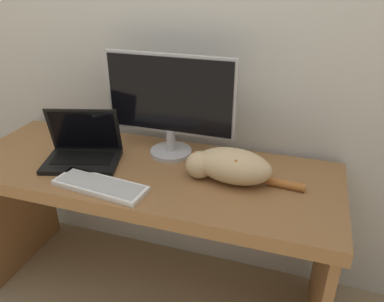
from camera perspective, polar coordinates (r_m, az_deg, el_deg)
The scene contains 6 objects.
wall_back at distance 1.79m, azimuth -3.01°, elevation 19.15°, with size 6.40×0.06×2.60m.
desk at distance 1.72m, azimuth -6.70°, elevation -6.72°, with size 1.66×0.61×0.74m.
monitor at distance 1.65m, azimuth -3.40°, elevation 7.37°, with size 0.59×0.19×0.46m.
laptop at distance 1.74m, azimuth -16.29°, elevation -0.05°, with size 0.37×0.31×0.24m.
external_keyboard at distance 1.53m, azimuth -13.81°, elevation -5.14°, with size 0.40×0.17×0.02m.
cat at distance 1.51m, azimuth 5.69°, elevation -2.17°, with size 0.48×0.19×0.14m.
Camera 1 is at (0.62, -0.99, 1.54)m, focal length 35.00 mm.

